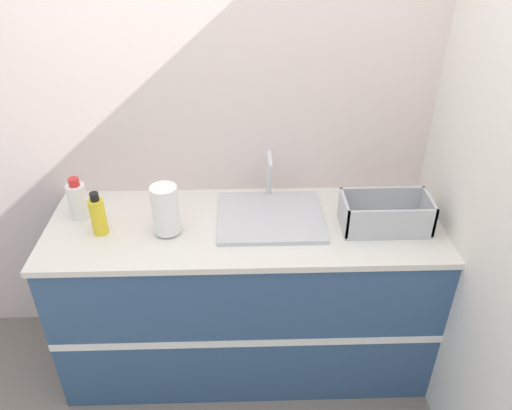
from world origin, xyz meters
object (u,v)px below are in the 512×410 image
object	(u,v)px
paper_towel_roll	(166,210)
bottle_yellow	(98,215)
dish_rack	(385,216)
bottle_white_spray	(78,200)
sink	(271,215)

from	to	relation	value
paper_towel_roll	bottle_yellow	bearing A→B (deg)	178.42
dish_rack	bottle_yellow	world-z (taller)	bottle_yellow
dish_rack	bottle_yellow	xyz separation A→B (m)	(-1.28, -0.00, 0.03)
bottle_white_spray	paper_towel_roll	bearing A→B (deg)	-18.62
sink	dish_rack	bearing A→B (deg)	-10.11
paper_towel_roll	dish_rack	world-z (taller)	paper_towel_roll
dish_rack	bottle_white_spray	distance (m)	1.42
sink	bottle_white_spray	size ratio (longest dim) A/B	2.40
sink	bottle_yellow	xyz separation A→B (m)	(-0.77, -0.09, 0.07)
bottle_yellow	dish_rack	bearing A→B (deg)	0.12
paper_towel_roll	bottle_yellow	world-z (taller)	paper_towel_roll
paper_towel_roll	bottle_white_spray	size ratio (longest dim) A/B	1.15
dish_rack	bottle_white_spray	world-z (taller)	bottle_white_spray
dish_rack	bottle_white_spray	bearing A→B (deg)	174.62
paper_towel_roll	dish_rack	size ratio (longest dim) A/B	0.60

